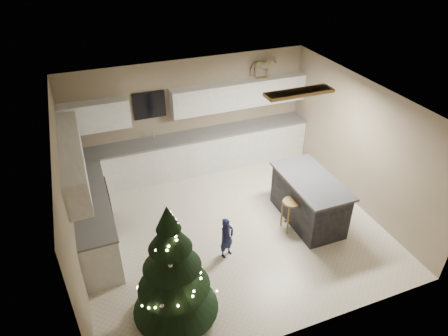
# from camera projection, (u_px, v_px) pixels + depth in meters

# --- Properties ---
(ground_plane) EXTENTS (5.50, 5.50, 0.00)m
(ground_plane) POSITION_uv_depth(u_px,v_px,m) (230.00, 226.00, 7.80)
(ground_plane) COLOR beige
(room_shell) EXTENTS (5.52, 5.02, 2.61)m
(room_shell) POSITION_uv_depth(u_px,v_px,m) (233.00, 149.00, 6.87)
(room_shell) COLOR gray
(room_shell) RESTS_ON ground_plane
(cabinetry) EXTENTS (5.50, 3.20, 2.00)m
(cabinetry) POSITION_uv_depth(u_px,v_px,m) (162.00, 161.00, 8.41)
(cabinetry) COLOR white
(cabinetry) RESTS_ON ground_plane
(island) EXTENTS (0.90, 1.70, 0.95)m
(island) POSITION_uv_depth(u_px,v_px,m) (309.00, 199.00, 7.75)
(island) COLOR black
(island) RESTS_ON ground_plane
(bar_stool) EXTENTS (0.34, 0.34, 0.65)m
(bar_stool) POSITION_uv_depth(u_px,v_px,m) (291.00, 208.00, 7.50)
(bar_stool) COLOR olive
(bar_stool) RESTS_ON ground_plane
(christmas_tree) EXTENTS (1.32, 1.27, 2.10)m
(christmas_tree) POSITION_uv_depth(u_px,v_px,m) (173.00, 276.00, 5.61)
(christmas_tree) COLOR #3F2816
(christmas_tree) RESTS_ON ground_plane
(toddler) EXTENTS (0.34, 0.29, 0.80)m
(toddler) POSITION_uv_depth(u_px,v_px,m) (227.00, 238.00, 6.94)
(toddler) COLOR #171E3A
(toddler) RESTS_ON ground_plane
(rocking_horse) EXTENTS (0.60, 0.34, 0.50)m
(rocking_horse) POSITION_uv_depth(u_px,v_px,m) (263.00, 67.00, 8.94)
(rocking_horse) COLOR olive
(rocking_horse) RESTS_ON cabinetry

